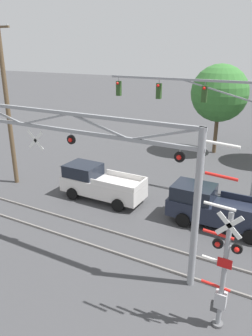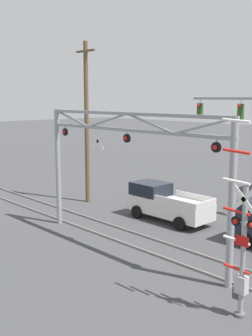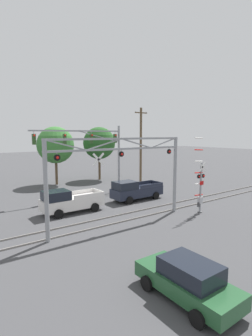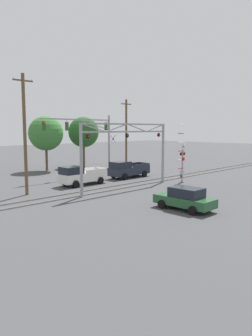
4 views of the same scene
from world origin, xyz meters
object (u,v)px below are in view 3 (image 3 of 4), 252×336
background_tree_far_left_verge (99,143)px  pickup_truck_following (135,190)px  crossing_signal_mast (200,187)px  crossing_gantry (121,167)px  pickup_truck_lead (69,201)px  utility_pole_right (141,147)px  background_tree_beyond_span (56,145)px  traffic_signal_span (98,146)px  sedan_waiting (187,280)px

background_tree_far_left_verge → pickup_truck_following: bearing=-104.4°
crossing_signal_mast → background_tree_far_left_verge: 19.00m
background_tree_far_left_verge → crossing_gantry: bearing=-115.5°
pickup_truck_lead → utility_pole_right: 13.19m
crossing_signal_mast → background_tree_beyond_span: background_tree_beyond_span is taller
crossing_signal_mast → traffic_signal_span: (-3.27, 10.89, 2.97)m
crossing_signal_mast → pickup_truck_following: size_ratio=1.17×
traffic_signal_span → pickup_truck_following: bearing=-71.0°
sedan_waiting → crossing_gantry: bearing=71.7°
pickup_truck_lead → crossing_gantry: bearing=-68.3°
background_tree_beyond_span → background_tree_far_left_verge: (6.36, 0.02, 0.11)m
traffic_signal_span → background_tree_beyond_span: size_ratio=1.35×
crossing_gantry → crossing_signal_mast: crossing_signal_mast is taller
utility_pole_right → sedan_waiting: bearing=-124.3°
pickup_truck_following → utility_pole_right: utility_pole_right is taller
crossing_signal_mast → crossing_gantry: bearing=167.4°
crossing_signal_mast → utility_pole_right: 11.95m
pickup_truck_lead → background_tree_beyond_span: background_tree_beyond_span is taller
background_tree_beyond_span → background_tree_far_left_verge: bearing=0.2°
sedan_waiting → background_tree_far_left_verge: 28.37m
sedan_waiting → utility_pole_right: utility_pole_right is taller
traffic_signal_span → pickup_truck_lead: bearing=-139.3°
pickup_truck_lead → traffic_signal_span: bearing=40.7°
pickup_truck_following → background_tree_far_left_verge: 13.36m
crossing_gantry → pickup_truck_following: size_ratio=2.08×
traffic_signal_span → sedan_waiting: 19.52m
background_tree_beyond_span → background_tree_far_left_verge: size_ratio=1.00×
pickup_truck_lead → utility_pole_right: size_ratio=0.53×
crossing_gantry → sedan_waiting: 9.63m
utility_pole_right → background_tree_far_left_verge: size_ratio=1.29×
background_tree_far_left_verge → crossing_signal_mast: bearing=-94.4°
background_tree_far_left_verge → utility_pole_right: bearing=-78.8°
crossing_gantry → utility_pole_right: utility_pole_right is taller
traffic_signal_span → utility_pole_right: 6.19m
pickup_truck_following → utility_pole_right: 7.78m
crossing_gantry → pickup_truck_following: 7.69m
pickup_truck_following → utility_pole_right: bearing=46.2°
pickup_truck_following → sedan_waiting: (-7.87, -13.48, -0.17)m
sedan_waiting → utility_pole_right: bearing=55.7°
crossing_signal_mast → background_tree_beyond_span: bearing=104.8°
traffic_signal_span → background_tree_far_left_verge: 9.12m
pickup_truck_lead → sedan_waiting: 13.36m
background_tree_beyond_span → background_tree_far_left_verge: background_tree_far_left_verge is taller
crossing_signal_mast → sedan_waiting: size_ratio=1.44×
traffic_signal_span → sedan_waiting: traffic_signal_span is taller
sedan_waiting → background_tree_far_left_verge: size_ratio=0.58×
utility_pole_right → background_tree_far_left_verge: (-1.47, 7.44, 0.24)m
pickup_truck_following → background_tree_beyond_span: (-3.20, 12.27, 4.08)m
crossing_signal_mast → sedan_waiting: crossing_signal_mast is taller
crossing_gantry → background_tree_beyond_span: bearing=83.9°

